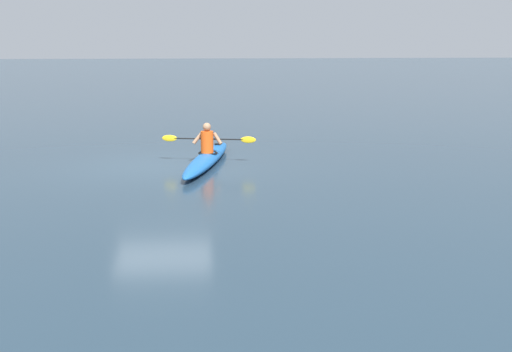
# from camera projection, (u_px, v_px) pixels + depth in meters

# --- Properties ---
(ground_plane) EXTENTS (160.00, 160.00, 0.00)m
(ground_plane) POSITION_uv_depth(u_px,v_px,m) (161.00, 166.00, 16.59)
(ground_plane) COLOR #233847
(kayak) EXTENTS (1.57, 4.95, 0.31)m
(kayak) POSITION_uv_depth(u_px,v_px,m) (207.00, 159.00, 16.69)
(kayak) COLOR #1959A5
(kayak) RESTS_ON ground
(kayaker) EXTENTS (2.43, 0.63, 0.77)m
(kayaker) POSITION_uv_depth(u_px,v_px,m) (207.00, 140.00, 16.66)
(kayaker) COLOR #E04C14
(kayaker) RESTS_ON kayak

